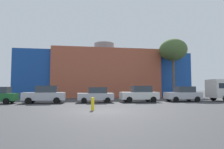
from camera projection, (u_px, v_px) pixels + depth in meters
The scene contains 8 objects.
ground_plane at pixel (101, 111), 13.92m from camera, with size 200.00×200.00×0.00m, color #38383A.
building_backdrop at pixel (104, 75), 39.57m from camera, with size 31.49×12.13×10.66m.
parked_car_1 at pixel (45, 94), 21.41m from camera, with size 4.37×2.14×1.89m.
parked_car_2 at pixel (96, 95), 22.29m from camera, with size 4.00×1.97×1.73m.
parked_car_3 at pixel (140, 94), 23.12m from camera, with size 4.38×2.15×1.90m.
parked_car_4 at pixel (183, 94), 24.00m from camera, with size 4.23×2.07×1.83m.
bare_tree_0 at pixel (173, 50), 33.65m from camera, with size 4.70×4.70×10.05m.
bollard_yellow_0 at pixel (93, 104), 14.50m from camera, with size 0.24×0.24×0.95m, color yellow.
Camera 1 is at (-1.50, -14.01, 1.63)m, focal length 31.58 mm.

